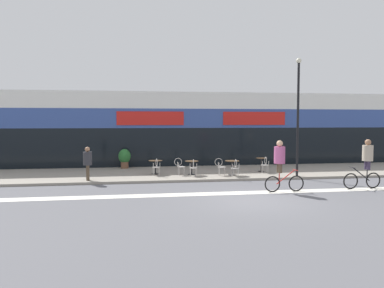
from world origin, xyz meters
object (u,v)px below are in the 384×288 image
at_px(cafe_chair_2_near, 235,167).
at_px(cyclist_0, 281,162).
at_px(bistro_table_0, 155,164).
at_px(cafe_chair_1_near, 193,166).
at_px(cafe_chair_3_near, 265,164).
at_px(bistro_table_3, 261,162).
at_px(bistro_table_2, 232,165).
at_px(cafe_chair_0_near, 156,166).
at_px(cyclist_1, 366,160).
at_px(planter_pot, 125,158).
at_px(bistro_table_1, 192,165).
at_px(cafe_chair_1_side, 180,165).
at_px(pedestrian_near_end, 88,160).
at_px(lamp_post, 298,109).
at_px(cafe_chair_2_side, 220,166).

relative_size(cafe_chair_2_near, cyclist_0, 0.42).
relative_size(bistro_table_0, cafe_chair_1_near, 0.82).
bearing_deg(cafe_chair_3_near, bistro_table_3, 4.86).
xyz_separation_m(bistro_table_2, cyclist_0, (0.96, -4.19, 0.60)).
xyz_separation_m(cafe_chair_0_near, cafe_chair_2_near, (3.93, -1.02, 0.00)).
distance_m(cafe_chair_0_near, cyclist_1, 9.93).
bearing_deg(bistro_table_0, planter_pot, 122.04).
distance_m(bistro_table_1, bistro_table_2, 2.12).
xyz_separation_m(cafe_chair_1_near, cyclist_1, (7.03, -3.86, 0.62)).
relative_size(bistro_table_1, cafe_chair_0_near, 0.82).
xyz_separation_m(bistro_table_1, cafe_chair_1_near, (-0.01, -0.63, -0.01)).
xyz_separation_m(cafe_chair_1_side, planter_pot, (-2.94, 3.26, 0.13)).
bearing_deg(cafe_chair_1_side, cyclist_0, -54.64).
xyz_separation_m(bistro_table_0, bistro_table_1, (1.87, -0.56, -0.00)).
xyz_separation_m(bistro_table_1, cafe_chair_0_near, (-1.86, -0.07, -0.01)).
height_order(bistro_table_0, pedestrian_near_end, pedestrian_near_end).
xyz_separation_m(bistro_table_1, cafe_chair_3_near, (4.04, -0.01, -0.01)).
bearing_deg(cafe_chair_1_side, cafe_chair_3_near, -2.77).
distance_m(bistro_table_2, cafe_chair_1_near, 2.09).
bearing_deg(lamp_post, cyclist_0, -123.80).
xyz_separation_m(lamp_post, cyclist_0, (-2.27, -3.39, -2.27)).
xyz_separation_m(cafe_chair_3_near, pedestrian_near_end, (-9.22, -1.05, 0.44)).
relative_size(bistro_table_1, cyclist_1, 0.34).
bearing_deg(lamp_post, planter_pot, 152.94).
bearing_deg(bistro_table_2, lamp_post, -13.91).
bearing_deg(cafe_chair_0_near, cafe_chair_3_near, -96.94).
bearing_deg(cafe_chair_1_side, cyclist_1, -33.11).
height_order(bistro_table_2, planter_pot, planter_pot).
bearing_deg(cafe_chair_2_near, bistro_table_3, -47.16).
bearing_deg(bistro_table_0, cyclist_0, -46.81).
bearing_deg(bistro_table_2, cafe_chair_0_near, 174.22).
bearing_deg(bistro_table_3, cyclist_1, -59.78).
distance_m(cafe_chair_2_side, pedestrian_near_end, 6.67).
bearing_deg(cafe_chair_1_side, cafe_chair_1_near, -47.97).
relative_size(cafe_chair_0_near, pedestrian_near_end, 0.56).
bearing_deg(bistro_table_3, cafe_chair_2_side, -157.50).
bearing_deg(cafe_chair_2_near, cafe_chair_0_near, 77.36).
bearing_deg(cafe_chair_2_near, cyclist_1, -122.46).
xyz_separation_m(bistro_table_3, cafe_chair_2_side, (-2.60, -1.08, -0.03)).
relative_size(bistro_table_2, cafe_chair_0_near, 0.85).
bearing_deg(cafe_chair_1_side, bistro_table_1, -2.41).
distance_m(bistro_table_0, pedestrian_near_end, 3.71).
relative_size(bistro_table_2, lamp_post, 0.13).
bearing_deg(bistro_table_3, bistro_table_0, -179.39).
bearing_deg(cafe_chair_0_near, pedestrian_near_end, 99.04).
bearing_deg(cafe_chair_2_near, cyclist_0, -163.01).
bearing_deg(planter_pot, cyclist_0, -50.24).
height_order(bistro_table_3, cafe_chair_0_near, cafe_chair_0_near).
height_order(bistro_table_2, lamp_post, lamp_post).
xyz_separation_m(bistro_table_0, pedestrian_near_end, (-3.32, -1.62, 0.42)).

